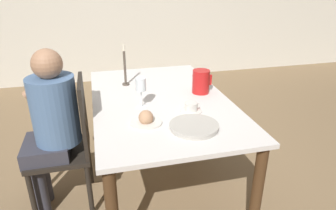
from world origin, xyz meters
name	(u,v)px	position (x,y,z in m)	size (l,w,h in m)	color
ground_plane	(161,177)	(0.00, 0.00, 0.00)	(20.00, 20.00, 0.00)	#7F6647
dining_table	(160,110)	(0.00, 0.00, 0.63)	(1.00, 1.62, 0.73)	silver
chair_person_side	(70,143)	(-0.68, -0.12, 0.50)	(0.42, 0.42, 0.96)	black
person_seated	(51,120)	(-0.78, -0.13, 0.70)	(0.39, 0.41, 1.18)	#33333D
red_pitcher	(201,81)	(0.34, 0.04, 0.82)	(0.16, 0.13, 0.19)	red
wine_glass_water	(141,86)	(-0.16, -0.12, 0.89)	(0.07, 0.07, 0.22)	white
teacup_near_person	(191,108)	(0.15, -0.28, 0.75)	(0.15, 0.15, 0.07)	silver
serving_tray	(194,126)	(0.09, -0.52, 0.74)	(0.30, 0.30, 0.03)	#B7B2A8
bread_plate	(146,119)	(-0.18, -0.38, 0.75)	(0.20, 0.20, 0.09)	silver
candlestick_tall	(125,70)	(-0.22, 0.37, 0.86)	(0.06, 0.06, 0.34)	#4C4238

